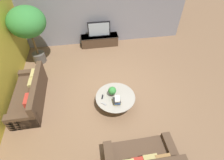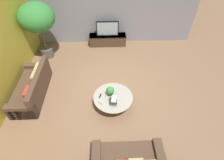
{
  "view_description": "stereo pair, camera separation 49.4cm",
  "coord_description": "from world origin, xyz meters",
  "px_view_note": "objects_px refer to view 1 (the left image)",
  "views": [
    {
      "loc": [
        -0.61,
        -3.89,
        4.45
      ],
      "look_at": [
        0.01,
        0.03,
        0.55
      ],
      "focal_mm": 28.0,
      "sensor_mm": 36.0,
      "label": 1
    },
    {
      "loc": [
        -0.12,
        -3.94,
        4.45
      ],
      "look_at": [
        0.01,
        0.03,
        0.55
      ],
      "focal_mm": 28.0,
      "sensor_mm": 36.0,
      "label": 2
    }
  ],
  "objects_px": {
    "television": "(99,29)",
    "coffee_table": "(115,99)",
    "potted_palm_tall": "(27,24)",
    "couch_near_entry": "(141,160)",
    "couch_by_wall": "(30,95)",
    "potted_plant_tabletop": "(112,91)",
    "media_console": "(100,40)"
  },
  "relations": [
    {
      "from": "television",
      "to": "coffee_table",
      "type": "bearing_deg",
      "value": -88.18
    },
    {
      "from": "potted_palm_tall",
      "to": "coffee_table",
      "type": "bearing_deg",
      "value": -45.5
    },
    {
      "from": "couch_near_entry",
      "to": "couch_by_wall",
      "type": "bearing_deg",
      "value": -40.48
    },
    {
      "from": "television",
      "to": "potted_plant_tabletop",
      "type": "height_order",
      "value": "television"
    },
    {
      "from": "media_console",
      "to": "coffee_table",
      "type": "height_order",
      "value": "media_console"
    },
    {
      "from": "media_console",
      "to": "potted_plant_tabletop",
      "type": "relative_size",
      "value": 5.32
    },
    {
      "from": "potted_palm_tall",
      "to": "couch_by_wall",
      "type": "bearing_deg",
      "value": -89.27
    },
    {
      "from": "couch_near_entry",
      "to": "media_console",
      "type": "bearing_deg",
      "value": -85.94
    },
    {
      "from": "potted_palm_tall",
      "to": "potted_plant_tabletop",
      "type": "relative_size",
      "value": 7.2
    },
    {
      "from": "television",
      "to": "couch_by_wall",
      "type": "height_order",
      "value": "television"
    },
    {
      "from": "media_console",
      "to": "coffee_table",
      "type": "xyz_separation_m",
      "value": [
        0.11,
        -3.48,
        0.03
      ]
    },
    {
      "from": "coffee_table",
      "to": "couch_by_wall",
      "type": "bearing_deg",
      "value": 168.04
    },
    {
      "from": "coffee_table",
      "to": "couch_near_entry",
      "type": "height_order",
      "value": "couch_near_entry"
    },
    {
      "from": "coffee_table",
      "to": "potted_plant_tabletop",
      "type": "bearing_deg",
      "value": 132.28
    },
    {
      "from": "couch_by_wall",
      "to": "couch_near_entry",
      "type": "xyz_separation_m",
      "value": [
        2.87,
        -2.45,
        -0.0
      ]
    },
    {
      "from": "television",
      "to": "potted_plant_tabletop",
      "type": "distance_m",
      "value": 3.39
    },
    {
      "from": "media_console",
      "to": "couch_near_entry",
      "type": "bearing_deg",
      "value": -85.94
    },
    {
      "from": "television",
      "to": "couch_by_wall",
      "type": "relative_size",
      "value": 0.47
    },
    {
      "from": "coffee_table",
      "to": "couch_near_entry",
      "type": "xyz_separation_m",
      "value": [
        0.27,
        -1.9,
        0.01
      ]
    },
    {
      "from": "couch_near_entry",
      "to": "coffee_table",
      "type": "bearing_deg",
      "value": -81.89
    },
    {
      "from": "couch_by_wall",
      "to": "potted_plant_tabletop",
      "type": "distance_m",
      "value": 2.57
    },
    {
      "from": "coffee_table",
      "to": "television",
      "type": "bearing_deg",
      "value": 91.82
    },
    {
      "from": "television",
      "to": "couch_near_entry",
      "type": "bearing_deg",
      "value": -85.94
    },
    {
      "from": "couch_by_wall",
      "to": "potted_palm_tall",
      "type": "bearing_deg",
      "value": -179.27
    },
    {
      "from": "coffee_table",
      "to": "couch_near_entry",
      "type": "distance_m",
      "value": 1.92
    },
    {
      "from": "couch_by_wall",
      "to": "coffee_table",
      "type": "bearing_deg",
      "value": 78.04
    },
    {
      "from": "couch_by_wall",
      "to": "media_console",
      "type": "bearing_deg",
      "value": 139.6
    },
    {
      "from": "potted_plant_tabletop",
      "to": "potted_palm_tall",
      "type": "bearing_deg",
      "value": 134.58
    },
    {
      "from": "television",
      "to": "couch_near_entry",
      "type": "distance_m",
      "value": 5.41
    },
    {
      "from": "media_console",
      "to": "potted_palm_tall",
      "type": "bearing_deg",
      "value": -162.3
    },
    {
      "from": "television",
      "to": "potted_plant_tabletop",
      "type": "relative_size",
      "value": 3.09
    },
    {
      "from": "media_console",
      "to": "couch_near_entry",
      "type": "relative_size",
      "value": 0.99
    }
  ]
}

